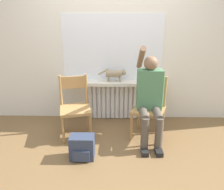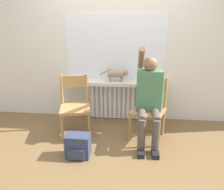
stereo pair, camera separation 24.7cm
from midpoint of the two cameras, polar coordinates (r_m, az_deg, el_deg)
The scene contains 10 objects.
ground_plane at distance 2.85m, azimuth 1.12°, elevation -15.66°, with size 12.00×12.00×0.00m, color brown.
wall_with_window at distance 3.59m, azimuth 2.99°, elevation 14.55°, with size 7.00×0.06×2.70m.
radiator at distance 3.73m, azimuth 2.66°, elevation -1.53°, with size 0.84×0.08×0.64m.
windowsill at distance 3.54m, azimuth 2.65°, elevation 3.17°, with size 1.68×0.29×0.05m.
window_glass at distance 3.57m, azimuth 2.92°, elevation 12.22°, with size 1.61×0.01×1.04m.
chair_left at distance 3.22m, azimuth -7.45°, elevation -2.66°, with size 0.51×0.51×0.88m.
chair_right at distance 3.15m, azimuth 11.85°, elevation -3.38°, with size 0.55×0.55×0.88m.
person at distance 2.98m, azimuth 12.00°, elevation -0.50°, with size 0.36×0.95×1.32m.
cat at distance 3.50m, azimuth 3.40°, elevation 5.56°, with size 0.45×0.11×0.21m.
backpack at distance 2.79m, azimuth -6.32°, elevation -13.13°, with size 0.30×0.23×0.30m.
Camera 2 is at (0.31, -2.34, 1.61)m, focal length 35.00 mm.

